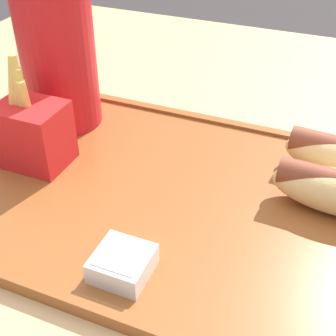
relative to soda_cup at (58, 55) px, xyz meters
The scene contains 4 objects.
food_tray 0.21m from the soda_cup, 25.98° to the right, with size 0.48×0.32×0.01m.
soda_cup is the anchor object (origin of this frame).
fries_carton 0.11m from the soda_cup, 78.26° to the right, with size 0.07×0.06×0.12m.
sauce_cup_mayo 0.28m from the soda_cup, 47.55° to the right, with size 0.05×0.05×0.02m.
Camera 1 is at (0.12, -0.34, 1.04)m, focal length 50.00 mm.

